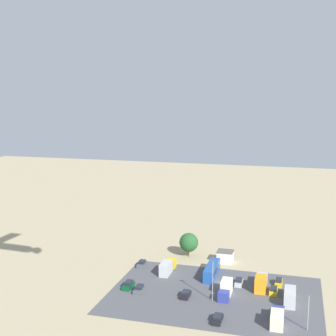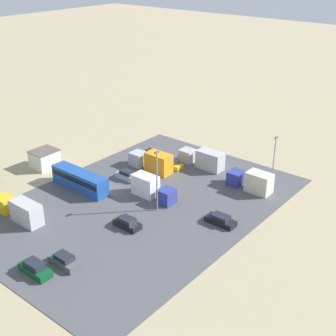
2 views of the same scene
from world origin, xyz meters
TOP-DOWN VIEW (x-y plane):
  - ground_plane at (0.00, 0.00)m, footprint 400.00×400.00m
  - parking_lot_surface at (0.00, 7.47)m, footprint 48.88×34.15m
  - shed_building at (0.92, -15.18)m, footprint 4.55×4.10m
  - bus at (2.61, -3.68)m, footprint 2.62×11.05m
  - parked_car_0 at (6.16, 10.37)m, footprint 1.86×4.06m
  - parked_car_1 at (20.78, 8.97)m, footprint 1.86×4.55m
  - parked_car_2 at (22.29, -5.56)m, footprint 1.87×4.02m
  - parked_car_3 at (-14.29, -2.75)m, footprint 1.76×4.27m
  - parked_car_4 at (-2.96, 20.12)m, footprint 1.87×4.51m
  - parked_car_5 at (-13.34, 2.54)m, footprint 1.88×4.53m
  - parked_car_6 at (17.49, 10.44)m, footprint 1.87×4.33m
  - parked_car_7 at (-4.83, -0.18)m, footprint 1.76×4.17m
  - parked_truck_0 at (-17.16, 7.00)m, footprint 2.52×8.77m
  - parked_truck_1 at (-10.27, 0.89)m, footprint 2.59×8.46m
  - parked_truck_2 at (-2.66, 7.19)m, footprint 2.42×7.60m
  - parked_truck_3 at (-14.91, 18.29)m, footprint 2.58×7.48m
  - parked_truck_4 at (14.40, -3.10)m, footprint 2.35×9.19m
  - tree_near_shed at (11.84, -16.92)m, footprint 5.48×5.48m
  - light_pole_lot_centre at (-0.13, 10.58)m, footprint 0.90×0.28m
  - light_pole_lot_edge at (-20.83, 18.86)m, footprint 0.90×0.28m

SIDE VIEW (x-z plane):
  - ground_plane at x=0.00m, z-range 0.00..0.00m
  - parking_lot_surface at x=0.00m, z-range 0.00..0.08m
  - parked_car_4 at x=-2.96m, z-range -0.04..1.38m
  - parked_car_5 at x=-13.34m, z-range -0.04..1.39m
  - parked_car_0 at x=6.16m, z-range -0.04..1.44m
  - parked_car_6 at x=17.49m, z-range -0.05..1.49m
  - parked_car_3 at x=-14.29m, z-range -0.05..1.50m
  - parked_car_7 at x=-4.83m, z-range -0.05..1.52m
  - parked_car_2 at x=22.29m, z-range -0.06..1.57m
  - parked_car_1 at x=20.78m, z-range -0.06..1.60m
  - parked_truck_4 at x=14.40m, z-range -0.06..3.20m
  - parked_truck_0 at x=-17.16m, z-range -0.06..3.27m
  - parked_truck_3 at x=-14.91m, z-range -0.06..3.28m
  - shed_building at x=0.92m, z-range 0.01..3.22m
  - parked_truck_2 at x=-2.66m, z-range -0.06..3.31m
  - parked_truck_1 at x=-10.27m, z-range -0.07..3.47m
  - bus at x=2.61m, z-range 0.20..3.31m
  - tree_near_shed at x=11.84m, z-range 0.74..7.70m
  - light_pole_lot_edge at x=-20.83m, z-range 0.50..8.09m
  - light_pole_lot_centre at x=-0.13m, z-range 0.52..10.13m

